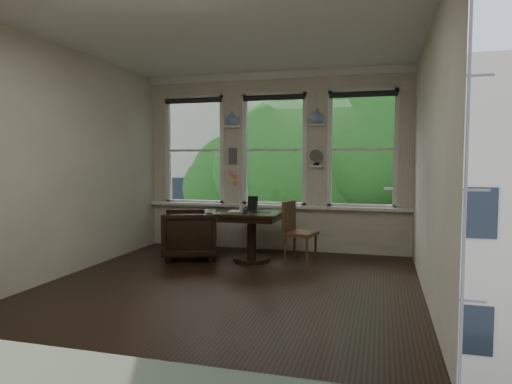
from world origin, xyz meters
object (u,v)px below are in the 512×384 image
(mug, at_px, (242,210))
(table, at_px, (252,236))
(armchair_left, at_px, (190,234))
(side_chair_right, at_px, (301,233))
(laptop, at_px, (259,212))

(mug, bearing_deg, table, 48.16)
(armchair_left, relative_size, side_chair_right, 0.90)
(armchair_left, bearing_deg, table, 72.86)
(armchair_left, distance_m, mug, 0.97)
(table, xyz_separation_m, side_chair_right, (0.75, 0.01, 0.09))
(table, bearing_deg, mug, -131.84)
(table, height_order, laptop, laptop)
(table, xyz_separation_m, mug, (-0.12, -0.13, 0.42))
(armchair_left, xyz_separation_m, mug, (0.87, -0.07, 0.42))
(table, bearing_deg, laptop, -21.60)
(mug, bearing_deg, armchair_left, 175.45)
(side_chair_right, relative_size, laptop, 2.93)
(laptop, bearing_deg, side_chair_right, 16.67)
(armchair_left, bearing_deg, laptop, 69.81)
(table, bearing_deg, side_chair_right, 0.52)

